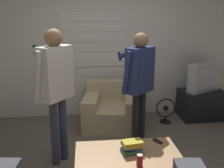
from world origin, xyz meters
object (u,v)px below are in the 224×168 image
(person_right_standing, at_px, (139,77))
(soda_can, at_px, (140,160))
(tv, at_px, (204,77))
(armchair_beige, at_px, (112,109))
(person_left_standing, at_px, (55,80))
(book_stack, at_px, (131,146))
(spare_remote, at_px, (158,141))
(coffee_table, at_px, (128,156))
(floor_fan, at_px, (166,110))

(person_right_standing, distance_m, soda_can, 1.33)
(person_right_standing, bearing_deg, tv, -8.34)
(armchair_beige, distance_m, soda_can, 1.96)
(person_left_standing, bearing_deg, book_stack, -85.69)
(armchair_beige, xyz_separation_m, book_stack, (0.03, -1.67, 0.19))
(book_stack, relative_size, spare_remote, 1.85)
(person_left_standing, height_order, soda_can, person_left_standing)
(tv, relative_size, book_stack, 2.73)
(book_stack, bearing_deg, coffee_table, -146.11)
(armchair_beige, height_order, coffee_table, armchair_beige)
(book_stack, distance_m, soda_can, 0.28)
(coffee_table, xyz_separation_m, soda_can, (0.08, -0.25, 0.10))
(coffee_table, distance_m, floor_fan, 1.97)
(armchair_beige, xyz_separation_m, spare_remote, (0.39, -1.47, 0.13))
(person_right_standing, bearing_deg, coffee_table, -150.21)
(armchair_beige, distance_m, book_stack, 1.68)
(person_left_standing, relative_size, soda_can, 13.73)
(armchair_beige, height_order, person_right_standing, person_right_standing)
(tv, xyz_separation_m, person_left_standing, (-2.52, -1.26, 0.33))
(armchair_beige, relative_size, spare_remote, 7.94)
(person_right_standing, height_order, floor_fan, person_right_standing)
(coffee_table, xyz_separation_m, person_left_standing, (-0.81, 0.62, 0.73))
(book_stack, bearing_deg, spare_remote, 29.24)
(soda_can, distance_m, spare_remote, 0.58)
(tv, bearing_deg, book_stack, 23.21)
(book_stack, bearing_deg, floor_fan, 61.12)
(book_stack, bearing_deg, armchair_beige, 91.14)
(tv, distance_m, floor_fan, 0.94)
(person_left_standing, distance_m, book_stack, 1.21)
(coffee_table, xyz_separation_m, book_stack, (0.04, 0.03, 0.10))
(soda_can, relative_size, spare_remote, 0.94)
(book_stack, distance_m, spare_remote, 0.41)
(person_left_standing, height_order, book_stack, person_left_standing)
(spare_remote, relative_size, floor_fan, 0.30)
(spare_remote, bearing_deg, floor_fan, 41.51)
(book_stack, bearing_deg, soda_can, -83.16)
(person_left_standing, bearing_deg, person_right_standing, -35.30)
(coffee_table, distance_m, tv, 2.57)
(soda_can, height_order, spare_remote, soda_can)
(person_right_standing, bearing_deg, book_stack, -148.30)
(book_stack, bearing_deg, person_right_standing, 73.89)
(spare_remote, bearing_deg, soda_can, -151.30)
(coffee_table, height_order, person_right_standing, person_right_standing)
(soda_can, bearing_deg, coffee_table, 106.73)
(tv, bearing_deg, armchair_beige, -18.76)
(soda_can, bearing_deg, tv, 52.43)
(tv, xyz_separation_m, spare_remote, (-1.31, -1.65, -0.35))
(person_right_standing, height_order, spare_remote, person_right_standing)
(book_stack, xyz_separation_m, soda_can, (0.03, -0.28, -0.01))
(book_stack, distance_m, floor_fan, 1.94)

